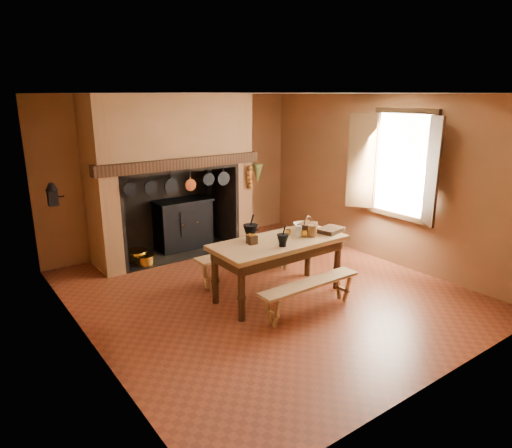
{
  "coord_description": "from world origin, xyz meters",
  "views": [
    {
      "loc": [
        -3.73,
        -4.91,
        2.79
      ],
      "look_at": [
        0.06,
        0.3,
        0.95
      ],
      "focal_mm": 32.0,
      "sensor_mm": 36.0,
      "label": 1
    }
  ],
  "objects": [
    {
      "name": "ceiling",
      "position": [
        0.0,
        0.0,
        2.8
      ],
      "size": [
        5.5,
        5.5,
        0.0
      ],
      "primitive_type": "plane",
      "rotation": [
        3.14,
        0.0,
        0.0
      ],
      "color": "silver",
      "rests_on": "back_wall"
    },
    {
      "name": "onion_string",
      "position": [
        1.0,
        1.79,
        1.33
      ],
      "size": [
        0.12,
        0.1,
        0.46
      ],
      "primitive_type": null,
      "color": "#94471B",
      "rests_on": "chimney_breast"
    },
    {
      "name": "mortar_small",
      "position": [
        -0.04,
        -0.45,
        0.92
      ],
      "size": [
        0.16,
        0.16,
        0.28
      ],
      "rotation": [
        0.0,
        0.0,
        0.09
      ],
      "color": "black",
      "rests_on": "work_table"
    },
    {
      "name": "floor",
      "position": [
        0.0,
        0.0,
        0.0
      ],
      "size": [
        5.5,
        5.5,
        0.0
      ],
      "primitive_type": "plane",
      "color": "brown",
      "rests_on": "ground"
    },
    {
      "name": "mortar_large",
      "position": [
        -0.21,
        0.05,
        0.95
      ],
      "size": [
        0.21,
        0.21,
        0.36
      ],
      "rotation": [
        0.0,
        0.0,
        0.04
      ],
      "color": "black",
      "rests_on": "work_table"
    },
    {
      "name": "wall_coffee_mill",
      "position": [
        -2.42,
        1.55,
        1.52
      ],
      "size": [
        0.23,
        0.16,
        0.31
      ],
      "color": "black",
      "rests_on": "wall_left"
    },
    {
      "name": "hearth_pans",
      "position": [
        -1.05,
        2.22,
        0.09
      ],
      "size": [
        0.51,
        0.62,
        0.2
      ],
      "color": "gold",
      "rests_on": "floor"
    },
    {
      "name": "window",
      "position": [
        2.35,
        -0.4,
        1.7
      ],
      "size": [
        0.39,
        1.75,
        1.76
      ],
      "color": "white",
      "rests_on": "wall_right"
    },
    {
      "name": "coffee_grinder",
      "position": [
        -0.31,
        -0.12,
        0.9
      ],
      "size": [
        0.17,
        0.13,
        0.19
      ],
      "rotation": [
        0.0,
        0.0,
        -0.06
      ],
      "color": "#362511",
      "rests_on": "work_table"
    },
    {
      "name": "bench_back",
      "position": [
        0.08,
        0.53,
        0.37
      ],
      "size": [
        1.74,
        0.3,
        0.49
      ],
      "color": "tan",
      "rests_on": "floor"
    },
    {
      "name": "brass_mug_b",
      "position": [
        0.34,
        -0.1,
        0.87
      ],
      "size": [
        0.09,
        0.09,
        0.08
      ],
      "primitive_type": "cylinder",
      "rotation": [
        0.0,
        0.0,
        0.36
      ],
      "color": "gold",
      "rests_on": "work_table"
    },
    {
      "name": "wall_front",
      "position": [
        0.0,
        -2.75,
        1.4
      ],
      "size": [
        5.0,
        0.02,
        2.8
      ],
      "primitive_type": "cube",
      "color": "#935B3A",
      "rests_on": "floor"
    },
    {
      "name": "brass_cup",
      "position": [
        0.48,
        -0.29,
        0.88
      ],
      "size": [
        0.14,
        0.14,
        0.1
      ],
      "primitive_type": "imported",
      "rotation": [
        0.0,
        0.0,
        -0.08
      ],
      "color": "gold",
      "rests_on": "work_table"
    },
    {
      "name": "herb_bunch",
      "position": [
        1.18,
        1.79,
        1.38
      ],
      "size": [
        0.2,
        0.2,
        0.35
      ],
      "primitive_type": "cone",
      "rotation": [
        3.14,
        0.0,
        0.0
      ],
      "color": "#5D6932",
      "rests_on": "chimney_breast"
    },
    {
      "name": "work_table",
      "position": [
        0.08,
        -0.22,
        0.7
      ],
      "size": [
        1.92,
        0.85,
        0.83
      ],
      "color": "tan",
      "rests_on": "floor"
    },
    {
      "name": "brass_mug_a",
      "position": [
        0.05,
        -0.34,
        0.87
      ],
      "size": [
        0.08,
        0.08,
        0.08
      ],
      "primitive_type": "cylinder",
      "rotation": [
        0.0,
        0.0,
        0.05
      ],
      "color": "gold",
      "rests_on": "work_table"
    },
    {
      "name": "wall_left",
      "position": [
        -2.5,
        0.0,
        1.4
      ],
      "size": [
        0.02,
        5.5,
        2.8
      ],
      "primitive_type": "cube",
      "color": "#935B3A",
      "rests_on": "floor"
    },
    {
      "name": "stoneware_crock",
      "position": [
        0.58,
        -0.35,
        0.91
      ],
      "size": [
        0.17,
        0.17,
        0.16
      ],
      "primitive_type": "cylinder",
      "rotation": [
        0.0,
        0.0,
        -0.4
      ],
      "color": "brown",
      "rests_on": "work_table"
    },
    {
      "name": "glass_jar",
      "position": [
        0.41,
        -0.25,
        0.91
      ],
      "size": [
        0.1,
        0.1,
        0.16
      ],
      "primitive_type": "cylinder",
      "rotation": [
        0.0,
        0.0,
        -0.15
      ],
      "color": "beige",
      "rests_on": "work_table"
    },
    {
      "name": "bench_front",
      "position": [
        0.08,
        -0.87,
        0.32
      ],
      "size": [
        1.53,
        0.27,
        0.43
      ],
      "color": "tan",
      "rests_on": "floor"
    },
    {
      "name": "wooden_tray",
      "position": [
        0.94,
        -0.36,
        0.86
      ],
      "size": [
        0.42,
        0.34,
        0.06
      ],
      "primitive_type": "cube",
      "rotation": [
        0.0,
        0.0,
        0.22
      ],
      "color": "#362511",
      "rests_on": "work_table"
    },
    {
      "name": "back_wall",
      "position": [
        0.0,
        2.75,
        1.4
      ],
      "size": [
        5.0,
        0.02,
        2.8
      ],
      "primitive_type": "cube",
      "color": "#935B3A",
      "rests_on": "floor"
    },
    {
      "name": "mixing_bowl",
      "position": [
        0.75,
        -0.01,
        0.87
      ],
      "size": [
        0.43,
        0.43,
        0.08
      ],
      "primitive_type": "imported",
      "rotation": [
        0.0,
        0.0,
        -0.35
      ],
      "color": "beige",
      "rests_on": "work_table"
    },
    {
      "name": "wicker_basket",
      "position": [
        0.62,
        -0.2,
        0.92
      ],
      "size": [
        0.33,
        0.29,
        0.27
      ],
      "rotation": [
        0.0,
        0.0,
        0.38
      ],
      "color": "#442B14",
      "rests_on": "work_table"
    },
    {
      "name": "chimney_breast",
      "position": [
        -0.3,
        2.31,
        1.81
      ],
      "size": [
        2.95,
        0.96,
        2.8
      ],
      "color": "#935B3A",
      "rests_on": "floor"
    },
    {
      "name": "iron_range",
      "position": [
        -0.04,
        2.45,
        0.48
      ],
      "size": [
        1.12,
        0.55,
        1.6
      ],
      "color": "black",
      "rests_on": "floor"
    },
    {
      "name": "hanging_pans",
      "position": [
        -0.34,
        1.81,
        1.36
      ],
      "size": [
        1.92,
        0.29,
        0.27
      ],
      "color": "black",
      "rests_on": "chimney_breast"
    },
    {
      "name": "wall_right",
      "position": [
        2.5,
        0.0,
        1.4
      ],
      "size": [
        0.02,
        5.5,
        2.8
      ],
      "primitive_type": "cube",
      "color": "#935B3A",
      "rests_on": "floor"
    }
  ]
}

